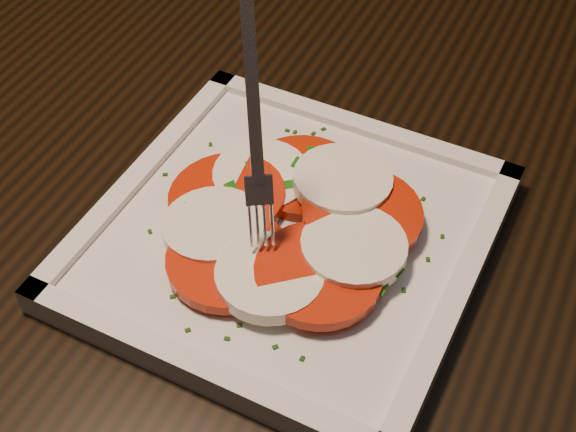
# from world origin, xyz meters

# --- Properties ---
(table) EXTENTS (1.29, 0.94, 0.75)m
(table) POSITION_xyz_m (-0.02, -0.10, 0.65)
(table) COLOR black
(table) RESTS_ON ground
(plate) EXTENTS (0.27, 0.27, 0.01)m
(plate) POSITION_xyz_m (-0.11, -0.19, 0.76)
(plate) COLOR white
(plate) RESTS_ON table
(caprese_salad) EXTENTS (0.20, 0.20, 0.02)m
(caprese_salad) POSITION_xyz_m (-0.11, -0.19, 0.77)
(caprese_salad) COLOR red
(caprese_salad) RESTS_ON plate
(fork) EXTENTS (0.06, 0.06, 0.14)m
(fork) POSITION_xyz_m (-0.13, -0.20, 0.86)
(fork) COLOR white
(fork) RESTS_ON caprese_salad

